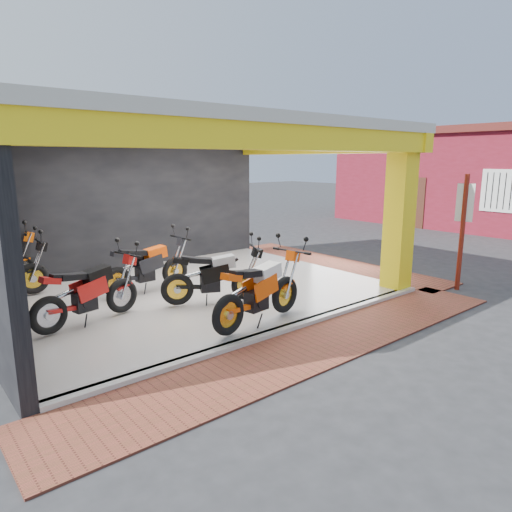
{
  "coord_description": "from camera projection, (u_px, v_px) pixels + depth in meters",
  "views": [
    {
      "loc": [
        -5.15,
        -6.47,
        2.95
      ],
      "look_at": [
        1.04,
        0.98,
        0.9
      ],
      "focal_mm": 32.0,
      "sensor_mm": 36.0,
      "label": 1
    }
  ],
  "objects": [
    {
      "name": "corner_column",
      "position": [
        399.0,
        215.0,
        10.12
      ],
      "size": [
        0.5,
        0.5,
        3.5
      ],
      "primitive_type": "cube",
      "color": "yellow",
      "rests_on": "ground"
    },
    {
      "name": "moto_hero",
      "position": [
        285.0,
        277.0,
        8.48
      ],
      "size": [
        2.43,
        1.22,
        1.42
      ],
      "primitive_type": null,
      "rotation": [
        0.0,
        0.0,
        0.16
      ],
      "color": "#F14E0A",
      "rests_on": "showroom_floor"
    },
    {
      "name": "moto_row_c",
      "position": [
        174.0,
        258.0,
        10.37
      ],
      "size": [
        2.21,
        0.91,
        1.33
      ],
      "primitive_type": null,
      "rotation": [
        0.0,
        0.0,
        0.05
      ],
      "color": "black",
      "rests_on": "showroom_floor"
    },
    {
      "name": "showroom_floor",
      "position": [
        191.0,
        292.0,
        10.2
      ],
      "size": [
        8.0,
        6.0,
        0.1
      ],
      "primitive_type": "cube",
      "color": "silver",
      "rests_on": "ground"
    },
    {
      "name": "paver_front",
      "position": [
        317.0,
        346.0,
        7.35
      ],
      "size": [
        9.0,
        1.4,
        0.03
      ],
      "primitive_type": "cube",
      "color": "brown",
      "rests_on": "ground"
    },
    {
      "name": "header_beam_front",
      "position": [
        285.0,
        137.0,
        7.27
      ],
      "size": [
        8.4,
        0.3,
        0.4
      ],
      "primitive_type": "cube",
      "color": "yellow",
      "rests_on": "corner_column"
    },
    {
      "name": "signpost",
      "position": [
        463.0,
        228.0,
        10.28
      ],
      "size": [
        0.12,
        0.36,
        2.65
      ],
      "rotation": [
        0.0,
        0.0,
        0.28
      ],
      "color": "maroon",
      "rests_on": "ground"
    },
    {
      "name": "showroom_ceiling",
      "position": [
        186.0,
        128.0,
        9.46
      ],
      "size": [
        8.4,
        6.4,
        0.2
      ],
      "primitive_type": "cube",
      "color": "beige",
      "rests_on": "corner_column"
    },
    {
      "name": "floor_kerb",
      "position": [
        283.0,
        330.0,
        7.93
      ],
      "size": [
        8.0,
        0.2,
        0.1
      ],
      "primitive_type": "cube",
      "color": "silver",
      "rests_on": "ground"
    },
    {
      "name": "back_wall",
      "position": [
        128.0,
        206.0,
        12.18
      ],
      "size": [
        8.2,
        0.2,
        3.5
      ],
      "primitive_type": "cube",
      "color": "black",
      "rests_on": "ground"
    },
    {
      "name": "moto_row_e",
      "position": [
        31.0,
        264.0,
        9.67
      ],
      "size": [
        2.33,
        1.03,
        1.38
      ],
      "primitive_type": null,
      "rotation": [
        0.0,
        0.0,
        -0.08
      ],
      "color": "black",
      "rests_on": "showroom_floor"
    },
    {
      "name": "red_building",
      "position": [
        506.0,
        178.0,
        19.76
      ],
      "size": [
        6.4,
        14.4,
        4.3
      ],
      "color": "maroon",
      "rests_on": "ground"
    },
    {
      "name": "header_beam_right",
      "position": [
        318.0,
        146.0,
        12.02
      ],
      "size": [
        0.3,
        6.4,
        0.4
      ],
      "primitive_type": "cube",
      "color": "yellow",
      "rests_on": "corner_column"
    },
    {
      "name": "moto_row_a",
      "position": [
        247.0,
        269.0,
        9.27
      ],
      "size": [
        2.31,
        1.64,
        1.33
      ],
      "primitive_type": null,
      "rotation": [
        0.0,
        0.0,
        -0.43
      ],
      "color": "black",
      "rests_on": "showroom_floor"
    },
    {
      "name": "paver_right",
      "position": [
        333.0,
        263.0,
        13.21
      ],
      "size": [
        1.4,
        7.0,
        0.03
      ],
      "primitive_type": "cube",
      "color": "brown",
      "rests_on": "ground"
    },
    {
      "name": "ground",
      "position": [
        247.0,
        317.0,
        8.7
      ],
      "size": [
        80.0,
        80.0,
        0.0
      ],
      "primitive_type": "plane",
      "color": "#2D2D30",
      "rests_on": "ground"
    },
    {
      "name": "moto_row_b",
      "position": [
        121.0,
        279.0,
        8.49
      ],
      "size": [
        2.3,
        1.23,
        1.34
      ],
      "primitive_type": null,
      "rotation": [
        0.0,
        0.0,
        0.2
      ],
      "color": "red",
      "rests_on": "showroom_floor"
    },
    {
      "name": "moto_row_d",
      "position": [
        19.0,
        254.0,
        10.45
      ],
      "size": [
        2.56,
        1.51,
        1.47
      ],
      "primitive_type": null,
      "rotation": [
        0.0,
        0.0,
        -0.27
      ],
      "color": "#FC610A",
      "rests_on": "showroom_floor"
    }
  ]
}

